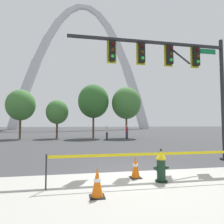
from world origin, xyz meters
name	(u,v)px	position (x,y,z in m)	size (l,w,h in m)	color
ground_plane	(133,173)	(0.00, 0.00, 0.00)	(240.00, 240.00, 0.00)	#3D3D3F
fire_hydrant	(161,166)	(0.55, -1.22, 0.47)	(0.46, 0.48, 0.99)	black
caution_tape_barrier	(159,160)	(0.44, -1.35, 0.67)	(6.48, 0.07, 0.94)	#232326
traffic_cone_by_hydrant	(97,182)	(-1.50, -2.12, 0.36)	(0.36, 0.36, 0.73)	black
traffic_cone_mid_sidewalk	(136,167)	(-0.10, -0.69, 0.36)	(0.36, 0.36, 0.73)	black
traffic_signal_gantry	(178,69)	(2.77, 1.59, 4.40)	(7.82, 0.44, 6.00)	#232326
monument_arch	(83,74)	(0.00, 60.96, 19.49)	(47.68, 2.79, 44.77)	silver
tree_far_left	(21,105)	(-8.58, 17.73, 4.02)	(3.35, 3.35, 5.87)	brown
tree_left_mid	(57,112)	(-4.37, 17.86, 3.24)	(2.71, 2.71, 4.74)	brown
tree_center_left	(93,101)	(0.07, 17.51, 4.63)	(3.87, 3.87, 6.77)	brown
tree_center_right	(126,103)	(4.22, 17.01, 4.42)	(3.69, 3.69, 6.46)	brown
pedestrian_walking_left	(127,132)	(3.84, 15.31, 0.82)	(0.22, 0.35, 1.59)	#232847
pedestrian_standing_center	(107,133)	(1.30, 14.35, 0.82)	(0.38, 0.29, 1.59)	#232847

